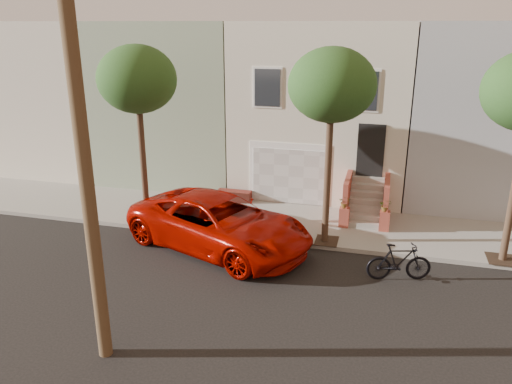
# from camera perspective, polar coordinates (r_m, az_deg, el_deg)

# --- Properties ---
(ground) EXTENTS (90.00, 90.00, 0.00)m
(ground) POSITION_cam_1_polar(r_m,az_deg,el_deg) (13.77, 1.41, -12.18)
(ground) COLOR black
(ground) RESTS_ON ground
(sidewalk) EXTENTS (40.00, 3.70, 0.15)m
(sidewalk) POSITION_cam_1_polar(r_m,az_deg,el_deg) (18.45, 5.31, -3.65)
(sidewalk) COLOR gray
(sidewalk) RESTS_ON ground
(house_row) EXTENTS (33.10, 11.70, 7.00)m
(house_row) POSITION_cam_1_polar(r_m,az_deg,el_deg) (23.11, 8.10, 10.02)
(house_row) COLOR beige
(house_row) RESTS_ON sidewalk
(tree_left) EXTENTS (2.70, 2.57, 6.30)m
(tree_left) POSITION_cam_1_polar(r_m,az_deg,el_deg) (17.55, -13.43, 12.29)
(tree_left) COLOR #2D2116
(tree_left) RESTS_ON sidewalk
(tree_mid) EXTENTS (2.70, 2.57, 6.30)m
(tree_mid) POSITION_cam_1_polar(r_m,az_deg,el_deg) (15.60, 8.66, 11.84)
(tree_mid) COLOR #2D2116
(tree_mid) RESTS_ON sidewalk
(pickup_truck) EXTENTS (6.96, 4.98, 1.76)m
(pickup_truck) POSITION_cam_1_polar(r_m,az_deg,el_deg) (16.37, -4.22, -3.56)
(pickup_truck) COLOR #A80900
(pickup_truck) RESTS_ON ground
(motorcycle) EXTENTS (1.94, 1.00, 1.12)m
(motorcycle) POSITION_cam_1_polar(r_m,az_deg,el_deg) (15.06, 16.03, -7.68)
(motorcycle) COLOR black
(motorcycle) RESTS_ON ground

